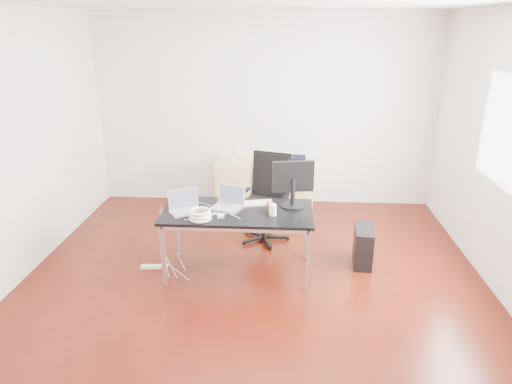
# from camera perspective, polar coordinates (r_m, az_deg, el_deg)

# --- Properties ---
(room_shell) EXTENTS (5.00, 5.00, 5.00)m
(room_shell) POSITION_cam_1_polar(r_m,az_deg,el_deg) (4.39, 0.01, 4.31)
(room_shell) COLOR #3C0E06
(room_shell) RESTS_ON ground
(desk) EXTENTS (1.60, 0.80, 0.73)m
(desk) POSITION_cam_1_polar(r_m,az_deg,el_deg) (4.91, -2.27, -2.92)
(desk) COLOR black
(desk) RESTS_ON ground
(office_chair) EXTENTS (0.60, 0.62, 1.08)m
(office_chair) POSITION_cam_1_polar(r_m,az_deg,el_deg) (5.75, 1.36, -0.17)
(office_chair) COLOR black
(office_chair) RESTS_ON ground
(filing_cabinet_left) EXTENTS (0.50, 0.50, 0.70)m
(filing_cabinet_left) POSITION_cam_1_polar(r_m,az_deg,el_deg) (6.86, -2.81, 0.99)
(filing_cabinet_left) COLOR tan
(filing_cabinet_left) RESTS_ON ground
(filing_cabinet_right) EXTENTS (0.50, 0.50, 0.70)m
(filing_cabinet_right) POSITION_cam_1_polar(r_m,az_deg,el_deg) (6.82, 4.99, 0.82)
(filing_cabinet_right) COLOR tan
(filing_cabinet_right) RESTS_ON ground
(pc_tower) EXTENTS (0.24, 0.47, 0.44)m
(pc_tower) POSITION_cam_1_polar(r_m,az_deg,el_deg) (5.40, 13.24, -6.59)
(pc_tower) COLOR black
(pc_tower) RESTS_ON ground
(wastebasket) EXTENTS (0.28, 0.28, 0.28)m
(wastebasket) POSITION_cam_1_polar(r_m,az_deg,el_deg) (6.91, 1.00, -0.72)
(wastebasket) COLOR black
(wastebasket) RESTS_ON ground
(power_strip) EXTENTS (0.30, 0.09, 0.04)m
(power_strip) POSITION_cam_1_polar(r_m,az_deg,el_deg) (5.38, -12.58, -9.11)
(power_strip) COLOR white
(power_strip) RESTS_ON ground
(laptop_left) EXTENTS (0.41, 0.39, 0.23)m
(laptop_left) POSITION_cam_1_polar(r_m,az_deg,el_deg) (4.91, -8.85, -1.81)
(laptop_left) COLOR silver
(laptop_left) RESTS_ON desk
(laptop_right) EXTENTS (0.40, 0.36, 0.23)m
(laptop_right) POSITION_cam_1_polar(r_m,az_deg,el_deg) (4.96, -3.47, -1.35)
(laptop_right) COLOR silver
(laptop_right) RESTS_ON desk
(monitor) EXTENTS (0.45, 0.26, 0.51)m
(monitor) POSITION_cam_1_polar(r_m,az_deg,el_deg) (4.93, 4.65, 1.32)
(monitor) COLOR black
(monitor) RESTS_ON desk
(keyboard) EXTENTS (0.46, 0.25, 0.02)m
(keyboard) POSITION_cam_1_polar(r_m,az_deg,el_deg) (5.06, -0.40, -1.43)
(keyboard) COLOR white
(keyboard) RESTS_ON desk
(cup_white) EXTENTS (0.09, 0.09, 0.12)m
(cup_white) POSITION_cam_1_polar(r_m,az_deg,el_deg) (4.75, 2.10, -2.25)
(cup_white) COLOR white
(cup_white) RESTS_ON desk
(cup_brown) EXTENTS (0.10, 0.10, 0.10)m
(cup_brown) POSITION_cam_1_polar(r_m,az_deg,el_deg) (4.84, 1.78, -1.94)
(cup_brown) COLOR #562D1D
(cup_brown) RESTS_ON desk
(cable_coil) EXTENTS (0.24, 0.24, 0.11)m
(cable_coil) POSITION_cam_1_polar(r_m,az_deg,el_deg) (4.68, -6.99, -2.85)
(cable_coil) COLOR white
(cable_coil) RESTS_ON desk
(power_adapter) EXTENTS (0.08, 0.08, 0.03)m
(power_adapter) POSITION_cam_1_polar(r_m,az_deg,el_deg) (4.73, -4.42, -3.00)
(power_adapter) COLOR white
(power_adapter) RESTS_ON desk
(speaker) EXTENTS (0.10, 0.10, 0.18)m
(speaker) POSITION_cam_1_polar(r_m,az_deg,el_deg) (6.74, -2.73, 4.54)
(speaker) COLOR #9E9E9E
(speaker) RESTS_ON filing_cabinet_left
(navy_garment) EXTENTS (0.31, 0.25, 0.09)m
(navy_garment) POSITION_cam_1_polar(r_m,az_deg,el_deg) (6.73, 4.94, 4.07)
(navy_garment) COLOR black
(navy_garment) RESTS_ON filing_cabinet_right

